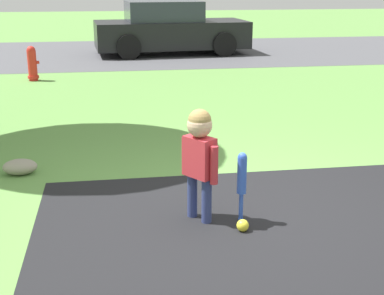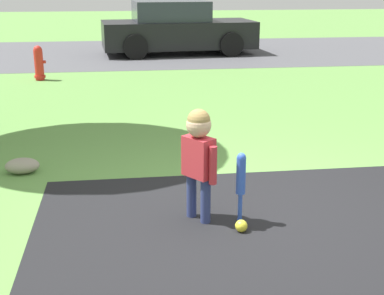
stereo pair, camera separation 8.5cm
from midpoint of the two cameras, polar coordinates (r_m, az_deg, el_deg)
ground_plane at (r=4.64m, az=5.57°, el=-7.15°), size 60.00×60.00×0.00m
street_strip at (r=14.85m, az=-3.81°, el=10.11°), size 40.00×6.00×0.01m
child at (r=4.31m, az=1.28°, el=-0.22°), size 0.27×0.33×0.95m
baseball_bat at (r=4.36m, az=5.80°, el=-3.25°), size 0.08×0.08×0.60m
sports_ball at (r=4.33m, az=5.85°, el=-8.32°), size 0.10×0.10×0.10m
fire_hydrant at (r=11.06m, az=-15.80°, el=8.63°), size 0.24×0.22×0.68m
parked_car at (r=14.51m, az=-1.50°, el=12.51°), size 4.08×2.14×1.37m
edging_rock at (r=5.80m, az=-17.25°, el=-1.88°), size 0.35×0.24×0.16m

